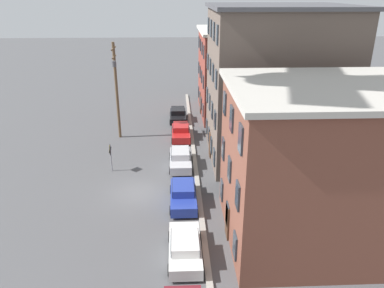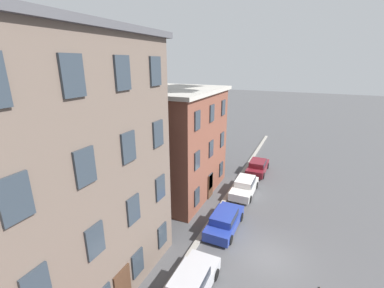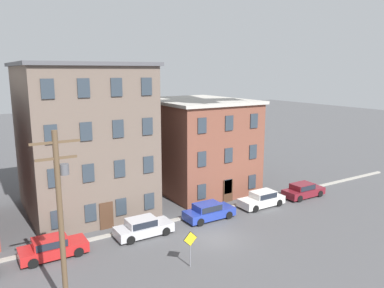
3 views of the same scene
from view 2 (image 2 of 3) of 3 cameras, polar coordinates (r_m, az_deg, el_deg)
ground_plane at (r=18.16m, az=16.32°, el=-23.01°), size 200.00×200.00×0.00m
kerb_strip at (r=18.94m, az=1.94°, el=-19.93°), size 56.00×0.36×0.16m
apartment_midblock at (r=15.53m, az=-32.78°, el=-4.30°), size 10.52×11.42×13.13m
apartment_far at (r=24.35m, az=-8.36°, el=1.12°), size 9.51×11.78×9.51m
car_silver at (r=15.06m, az=-0.40°, el=-28.63°), size 4.40×1.92×1.43m
car_blue at (r=19.50m, az=7.23°, el=-16.43°), size 4.40×1.92×1.43m
car_white at (r=24.53m, az=11.59°, el=-9.06°), size 4.40×1.92×1.43m
car_maroon at (r=29.21m, az=14.39°, el=-4.78°), size 4.40×1.92×1.43m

